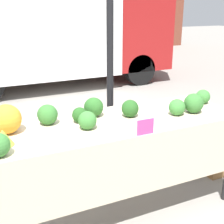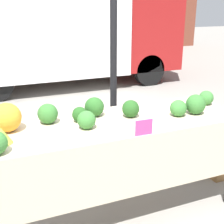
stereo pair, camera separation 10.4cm
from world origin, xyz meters
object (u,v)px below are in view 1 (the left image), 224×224
object	(u,v)px
price_sign	(145,127)
produce_crate	(219,158)
parked_truck	(48,25)
orange_cauliflower	(6,119)

from	to	relation	value
price_sign	produce_crate	xyz separation A→B (m)	(1.29, 0.53, -0.78)
parked_truck	produce_crate	distance (m)	4.85
parked_truck	orange_cauliflower	xyz separation A→B (m)	(-1.52, -4.72, -0.38)
parked_truck	orange_cauliflower	size ratio (longest dim) A/B	22.50
orange_cauliflower	price_sign	xyz separation A→B (m)	(0.90, -0.45, -0.05)
parked_truck	produce_crate	bearing A→B (deg)	-81.73
price_sign	produce_crate	bearing A→B (deg)	22.18
produce_crate	price_sign	bearing A→B (deg)	-157.82
parked_truck	produce_crate	xyz separation A→B (m)	(0.68, -4.65, -1.21)
price_sign	orange_cauliflower	bearing A→B (deg)	153.37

